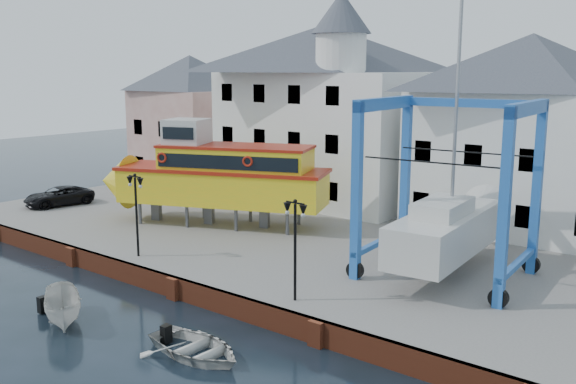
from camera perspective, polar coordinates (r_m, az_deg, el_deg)
The scene contains 13 objects.
ground at distance 29.89m, azimuth -10.06°, elevation -9.34°, with size 140.00×140.00×0.00m, color black.
hardstanding at distance 37.52m, azimuth 2.63°, elevation -4.16°, with size 44.00×22.00×1.00m, color slate.
quay_wall at distance 29.79m, azimuth -9.94°, elevation -8.38°, with size 44.00×0.47×1.00m.
building_pink at distance 53.64m, azimuth -8.61°, elevation 6.43°, with size 8.00×7.00×10.30m.
building_white_main at distance 45.16m, azimuth 3.23°, elevation 7.22°, with size 14.00×8.30×14.00m.
building_white_right at distance 39.46m, azimuth 20.46°, elevation 4.92°, with size 12.00×8.00×11.20m.
lamp_post_left at distance 32.50m, azimuth -13.39°, elevation -0.17°, with size 1.12×0.32×4.20m.
lamp_post_right at distance 25.52m, azimuth 0.64°, elevation -2.89°, with size 1.12×0.32×4.20m.
tour_boat at distance 38.66m, azimuth -7.06°, elevation 1.48°, with size 14.69×8.64×6.30m.
travel_lift at distance 30.41m, azimuth 14.51°, elevation -2.20°, with size 7.58×10.31×15.31m.
van at distance 46.71m, azimuth -19.71°, elevation -0.35°, with size 2.11×4.59×1.27m, color black.
motorboat_a at distance 28.42m, azimuth -19.26°, elevation -10.90°, with size 1.46×3.87×1.50m, color silver.
motorboat_b at distance 24.30m, azimuth -8.20°, elevation -14.20°, with size 2.97×4.16×0.86m, color silver.
Camera 1 is at (21.25, -18.33, 10.30)m, focal length 40.00 mm.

